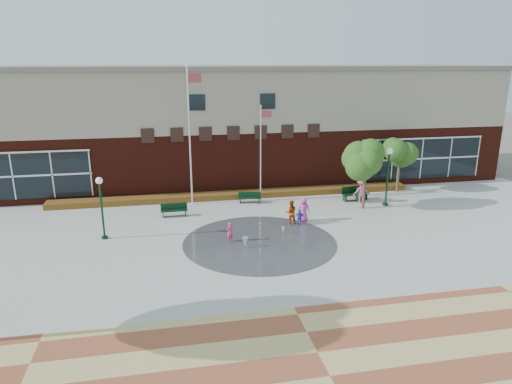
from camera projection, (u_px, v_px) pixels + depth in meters
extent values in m
plane|color=#666056|center=(272.00, 266.00, 22.18)|extent=(120.00, 120.00, 0.00)
cube|color=#A8A8A0|center=(256.00, 236.00, 25.95)|extent=(46.00, 18.00, 0.01)
cube|color=#994D31|center=(318.00, 353.00, 15.59)|extent=(46.00, 6.00, 0.01)
cylinder|color=#383A3D|center=(259.00, 242.00, 25.01)|extent=(8.40, 8.40, 0.01)
cube|color=#49140C|center=(225.00, 152.00, 38.05)|extent=(44.00, 10.00, 4.50)
cube|color=gray|center=(224.00, 97.00, 36.80)|extent=(44.00, 10.00, 4.50)
cube|color=slate|center=(223.00, 68.00, 36.15)|extent=(44.40, 10.40, 0.30)
cube|color=black|center=(13.00, 176.00, 30.60)|extent=(10.00, 0.12, 3.19)
cube|color=black|center=(421.00, 159.00, 36.12)|extent=(10.00, 0.12, 3.19)
cube|color=black|center=(197.00, 102.00, 31.59)|extent=(1.10, 0.10, 1.10)
cube|color=black|center=(268.00, 101.00, 32.51)|extent=(1.10, 0.10, 1.10)
cube|color=#A7200F|center=(236.00, 198.00, 33.12)|extent=(26.00, 1.20, 0.40)
cylinder|color=silver|center=(190.00, 138.00, 30.40)|extent=(0.11, 0.11, 9.19)
sphere|color=silver|center=(187.00, 66.00, 29.10)|extent=(0.18, 0.18, 0.18)
cube|color=#A63B44|center=(194.00, 78.00, 29.57)|extent=(0.95, 0.39, 0.62)
cylinder|color=silver|center=(261.00, 155.00, 31.35)|extent=(0.09, 0.09, 6.63)
sphere|color=silver|center=(261.00, 106.00, 30.41)|extent=(0.14, 0.14, 0.14)
cube|color=#A63B44|center=(266.00, 114.00, 30.66)|extent=(0.76, 0.08, 0.47)
cylinder|color=black|center=(102.00, 212.00, 25.08)|extent=(0.11, 0.11, 3.20)
cylinder|color=black|center=(105.00, 237.00, 25.51)|extent=(0.34, 0.34, 0.15)
sphere|color=white|center=(99.00, 181.00, 24.59)|extent=(0.38, 0.38, 0.38)
cylinder|color=black|center=(387.00, 180.00, 30.81)|extent=(0.13, 0.13, 3.62)
cylinder|color=black|center=(385.00, 204.00, 31.29)|extent=(0.38, 0.38, 0.17)
sphere|color=white|center=(390.00, 151.00, 30.25)|extent=(0.43, 0.43, 0.43)
cube|color=black|center=(174.00, 210.00, 29.01)|extent=(1.69, 0.50, 0.06)
cube|color=black|center=(174.00, 206.00, 29.14)|extent=(1.68, 0.08, 0.42)
cube|color=black|center=(250.00, 198.00, 31.73)|extent=(1.63, 0.78, 0.05)
cube|color=black|center=(250.00, 194.00, 31.86)|extent=(1.54, 0.40, 0.39)
cube|color=black|center=(355.00, 194.00, 32.37)|extent=(2.03, 0.80, 0.07)
cube|color=black|center=(354.00, 189.00, 32.51)|extent=(1.97, 0.31, 0.49)
cylinder|color=black|center=(360.00, 194.00, 32.10)|extent=(0.63, 0.63, 1.04)
cylinder|color=black|center=(361.00, 187.00, 31.95)|extent=(0.67, 0.67, 0.06)
cylinder|color=#432F26|center=(364.00, 188.00, 30.32)|extent=(0.20, 0.20, 2.93)
cylinder|color=#432F26|center=(398.00, 176.00, 34.29)|extent=(0.21, 0.21, 2.40)
cone|color=white|center=(245.00, 248.00, 24.23)|extent=(0.31, 0.31, 0.60)
cone|color=white|center=(283.00, 234.00, 26.15)|extent=(0.20, 0.20, 0.44)
imported|color=#DD3D85|center=(230.00, 232.00, 24.92)|extent=(0.49, 0.45, 1.13)
imported|color=#BC3F0C|center=(291.00, 212.00, 27.58)|extent=(0.79, 0.64, 1.52)
imported|color=#BF3F95|center=(304.00, 210.00, 28.03)|extent=(0.90, 0.80, 1.55)
imported|color=#323EB0|center=(299.00, 217.00, 27.42)|extent=(0.63, 0.30, 1.04)
imported|color=#D9548C|center=(361.00, 191.00, 31.61)|extent=(1.12, 0.65, 1.73)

